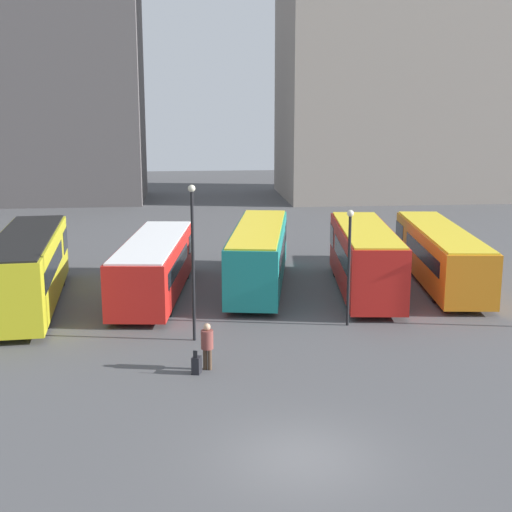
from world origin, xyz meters
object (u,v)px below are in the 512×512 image
Objects in this scene: bus_1 at (155,265)px; traveler at (207,342)px; suitcase at (197,365)px; bus_3 at (365,257)px; bus_4 at (440,253)px; bus_2 at (259,254)px; bus_0 at (28,267)px; lamp_post_0 at (193,251)px; lamp_post_2 at (349,257)px.

traveler is (2.18, -10.07, -0.51)m from bus_1.
suitcase is (1.79, -10.42, -1.20)m from bus_1.
bus_3 is 4.57m from bus_4.
bus_3 is at bearing -98.24° from bus_2.
bus_2 is 5.27m from bus_3.
traveler is (7.85, -8.87, -0.80)m from bus_0.
bus_0 is 20.31m from bus_4.
bus_4 is (4.33, 1.45, -0.20)m from bus_3.
bus_3 is at bearing -20.38° from traveler.
lamp_post_0 reaches higher than bus_1.
bus_2 is 6.87× the size of traveler.
bus_4 is 9.30m from lamp_post_2.
bus_0 reaches higher than bus_1.
lamp_post_2 is at bearing -33.80° from suitcase.
bus_4 is at bearing -78.97° from bus_1.
suitcase is (-0.39, -0.34, -0.69)m from traveler.
bus_4 is at bearing -28.71° from traveler.
bus_3 reaches higher than suitcase.
bus_4 is 2.53× the size of lamp_post_2.
bus_3 is at bearing -85.39° from bus_1.
bus_4 reaches higher than traveler.
bus_0 is at bearing 162.33° from lamp_post_2.
lamp_post_2 is at bearing 143.19° from bus_4.
traveler is at bearing -143.40° from lamp_post_2.
suitcase is at bearing -163.33° from bus_1.
lamp_post_0 is at bearing 128.67° from bus_4.
bus_0 is 5.81m from bus_1.
bus_0 is 11.12m from bus_2.
lamp_post_2 reaches higher than bus_1.
bus_0 is 14.58m from lamp_post_2.
lamp_post_0 is 1.25× the size of lamp_post_2.
lamp_post_2 reaches higher than bus_3.
bus_3 reaches higher than bus_4.
suitcase is 4.80m from lamp_post_0.
suitcase is (7.46, -9.21, -1.49)m from bus_0.
suitcase is 0.18× the size of lamp_post_2.
bus_3 is 13.14m from suitcase.
bus_4 is at bearing -64.87° from bus_3.
lamp_post_0 is at bearing 167.21° from bus_2.
bus_1 is 7.41m from lamp_post_0.
lamp_post_2 is (-2.01, -5.21, 1.18)m from bus_3.
bus_4 is (14.51, 1.04, 0.04)m from bus_1.
bus_0 is 15.88m from bus_3.
bus_0 is 6.92× the size of traveler.
bus_1 is 2.25× the size of lamp_post_2.
bus_1 is at bearing 31.45° from traveler.
lamp_post_0 is (1.77, -6.89, 2.06)m from bus_1.
bus_0 is at bearing 112.61° from bus_2.
lamp_post_2 reaches higher than traveler.
lamp_post_2 is at bearing 165.52° from bus_3.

